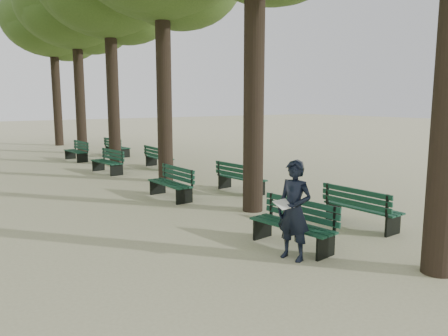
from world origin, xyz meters
TOP-DOWN VIEW (x-y plane):
  - ground at (0.00, 0.00)m, footprint 120.00×120.00m
  - tree_central_4 at (1.50, 18.00)m, footprint 6.00×6.00m
  - tree_central_5 at (1.50, 23.00)m, footprint 6.00×6.00m
  - bench_left_0 at (0.37, 0.30)m, footprint 0.81×1.86m
  - bench_left_1 at (0.37, 5.45)m, footprint 0.64×1.82m
  - bench_left_2 at (0.37, 10.85)m, footprint 0.79×1.86m
  - bench_left_3 at (0.37, 15.16)m, footprint 0.72×1.84m
  - bench_right_0 at (2.63, 0.45)m, footprint 0.67×1.83m
  - bench_right_1 at (2.63, 5.05)m, footprint 0.76×1.85m
  - bench_right_2 at (2.63, 10.89)m, footprint 0.58×1.80m
  - bench_right_3 at (2.63, 15.78)m, footprint 0.81×1.86m
  - man_with_map at (-0.04, -0.18)m, footprint 0.71×0.79m

SIDE VIEW (x-z plane):
  - ground at x=0.00m, z-range 0.00..0.00m
  - bench_left_0 at x=0.37m, z-range -0.19..0.73m
  - bench_left_1 at x=0.37m, z-range -0.19..0.73m
  - bench_left_2 at x=0.37m, z-range -0.19..0.73m
  - bench_left_3 at x=0.37m, z-range -0.19..0.73m
  - bench_right_0 at x=2.63m, z-range -0.19..0.73m
  - bench_right_1 at x=2.63m, z-range -0.19..0.73m
  - bench_right_2 at x=2.63m, z-range -0.19..0.73m
  - bench_right_3 at x=2.63m, z-range -0.19..0.73m
  - man_with_map at x=-0.04m, z-range 0.00..1.81m
  - tree_central_4 at x=1.50m, z-range 2.68..12.63m
  - tree_central_5 at x=1.50m, z-range 2.68..12.63m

